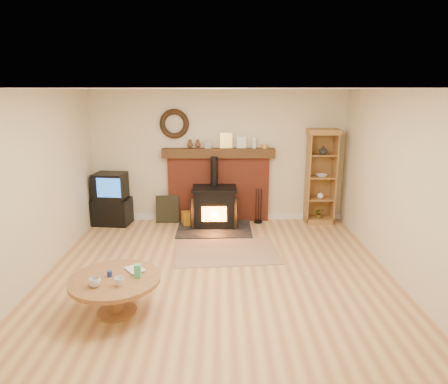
{
  "coord_description": "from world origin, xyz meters",
  "views": [
    {
      "loc": [
        0.04,
        -5.09,
        2.59
      ],
      "look_at": [
        0.09,
        1.0,
        1.02
      ],
      "focal_mm": 32.0,
      "sensor_mm": 36.0,
      "label": 1
    }
  ],
  "objects_px": {
    "coffee_table": "(115,285)",
    "wood_stove": "(214,208)",
    "tv_unit": "(111,200)",
    "curio_cabinet": "(321,176)"
  },
  "relations": [
    {
      "from": "wood_stove",
      "to": "tv_unit",
      "type": "bearing_deg",
      "value": 174.6
    },
    {
      "from": "tv_unit",
      "to": "coffee_table",
      "type": "xyz_separation_m",
      "value": [
        0.9,
        -3.28,
        -0.12
      ]
    },
    {
      "from": "wood_stove",
      "to": "tv_unit",
      "type": "relative_size",
      "value": 1.36
    },
    {
      "from": "curio_cabinet",
      "to": "coffee_table",
      "type": "height_order",
      "value": "curio_cabinet"
    },
    {
      "from": "wood_stove",
      "to": "curio_cabinet",
      "type": "xyz_separation_m",
      "value": [
        2.09,
        0.28,
        0.55
      ]
    },
    {
      "from": "wood_stove",
      "to": "coffee_table",
      "type": "xyz_separation_m",
      "value": [
        -1.12,
        -3.09,
        -0.02
      ]
    },
    {
      "from": "wood_stove",
      "to": "coffee_table",
      "type": "distance_m",
      "value": 3.29
    },
    {
      "from": "coffee_table",
      "to": "wood_stove",
      "type": "bearing_deg",
      "value": 70.04
    },
    {
      "from": "curio_cabinet",
      "to": "coffee_table",
      "type": "xyz_separation_m",
      "value": [
        -3.21,
        -3.37,
        -0.57
      ]
    },
    {
      "from": "curio_cabinet",
      "to": "coffee_table",
      "type": "relative_size",
      "value": 1.75
    }
  ]
}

